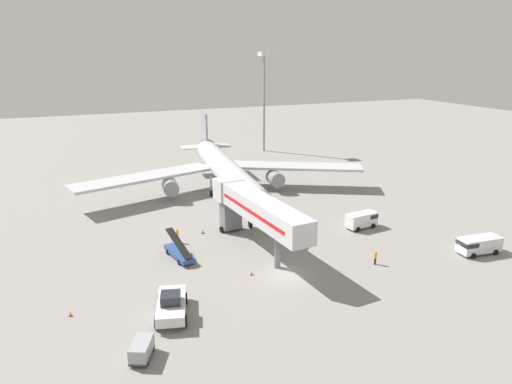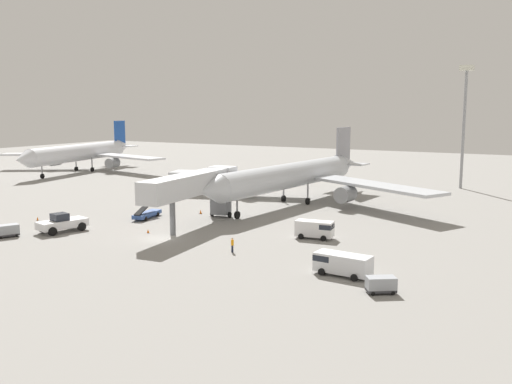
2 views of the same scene
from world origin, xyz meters
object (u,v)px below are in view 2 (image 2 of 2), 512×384
(service_van_far_right, at_px, (341,263))
(ground_crew_worker_midground, at_px, (232,245))
(baggage_cart_near_center, at_px, (7,230))
(apron_light_mast, at_px, (465,103))
(belt_loader_truck, at_px, (147,213))
(safety_cone_bravo, at_px, (201,212))
(ground_crew_worker_foreground, at_px, (172,207))
(airplane_background, at_px, (82,153))
(pushback_tug, at_px, (62,223))
(service_van_rear_left, at_px, (316,229))
(baggage_cart_outer_left, at_px, (381,284))
(safety_cone_alpha, at_px, (148,231))
(safety_cone_charlie, at_px, (38,219))
(jet_bridge, at_px, (196,185))
(airplane_at_gate, at_px, (294,176))

(service_van_far_right, xyz_separation_m, ground_crew_worker_midground, (-13.32, 2.28, -0.32))
(baggage_cart_near_center, bearing_deg, apron_light_mast, 59.61)
(belt_loader_truck, xyz_separation_m, safety_cone_bravo, (4.78, 6.43, -0.43))
(ground_crew_worker_foreground, distance_m, airplane_background, 63.00)
(belt_loader_truck, height_order, ground_crew_worker_midground, belt_loader_truck)
(baggage_cart_near_center, distance_m, airplane_background, 71.78)
(pushback_tug, bearing_deg, service_van_rear_left, 22.23)
(belt_loader_truck, distance_m, baggage_cart_outer_left, 41.76)
(ground_crew_worker_foreground, xyz_separation_m, safety_cone_alpha, (5.41, -12.02, -0.74))
(safety_cone_charlie, bearing_deg, service_van_rear_left, 12.57)
(pushback_tug, bearing_deg, ground_crew_worker_midground, 4.08)
(ground_crew_worker_midground, bearing_deg, pushback_tug, -175.92)
(jet_bridge, distance_m, baggage_cart_near_center, 23.76)
(jet_bridge, bearing_deg, ground_crew_worker_foreground, 146.25)
(pushback_tug, bearing_deg, apron_light_mast, 59.93)
(ground_crew_worker_foreground, xyz_separation_m, apron_light_mast, (33.15, 48.32, 15.55))
(ground_crew_worker_midground, xyz_separation_m, safety_cone_alpha, (-14.21, 3.01, -0.62))
(jet_bridge, height_order, ground_crew_worker_foreground, jet_bridge)
(jet_bridge, distance_m, safety_cone_charlie, 23.52)
(ground_crew_worker_midground, bearing_deg, belt_loader_truck, 153.11)
(service_van_rear_left, xyz_separation_m, baggage_cart_near_center, (-33.13, -17.38, -0.39))
(safety_cone_alpha, height_order, safety_cone_charlie, safety_cone_alpha)
(safety_cone_alpha, bearing_deg, safety_cone_charlie, -176.31)
(service_van_far_right, bearing_deg, pushback_tug, 179.15)
(airplane_background, xyz_separation_m, apron_light_mast, (86.16, 14.50, 11.87))
(belt_loader_truck, distance_m, safety_cone_charlie, 15.09)
(airplane_at_gate, xyz_separation_m, apron_light_mast, (20.96, 31.63, 11.91))
(airplane_at_gate, distance_m, service_van_rear_left, 25.15)
(airplane_at_gate, distance_m, service_van_far_right, 39.98)
(service_van_rear_left, bearing_deg, airplane_at_gate, 120.92)
(safety_cone_alpha, distance_m, safety_cone_bravo, 13.90)
(airplane_background, bearing_deg, pushback_tug, -46.21)
(airplane_background, bearing_deg, jet_bridge, -32.70)
(safety_cone_alpha, relative_size, safety_cone_bravo, 0.78)
(ground_crew_worker_foreground, relative_size, safety_cone_bravo, 2.97)
(service_van_rear_left, height_order, baggage_cart_near_center, service_van_rear_left)
(safety_cone_alpha, bearing_deg, service_van_far_right, -10.87)
(pushback_tug, height_order, ground_crew_worker_midground, pushback_tug)
(service_van_far_right, distance_m, ground_crew_worker_midground, 13.51)
(ground_crew_worker_midground, bearing_deg, safety_cone_charlie, 176.86)
(apron_light_mast, bearing_deg, service_van_far_right, -90.19)
(service_van_rear_left, bearing_deg, safety_cone_alpha, -159.48)
(airplane_at_gate, height_order, apron_light_mast, apron_light_mast)
(service_van_far_right, xyz_separation_m, baggage_cart_outer_left, (4.77, -3.28, -0.38))
(service_van_far_right, height_order, ground_crew_worker_midground, service_van_far_right)
(service_van_far_right, relative_size, ground_crew_worker_foreground, 2.97)
(belt_loader_truck, bearing_deg, safety_cone_charlie, -145.26)
(baggage_cart_near_center, height_order, safety_cone_bravo, baggage_cart_near_center)
(belt_loader_truck, height_order, baggage_cart_outer_left, belt_loader_truck)
(ground_crew_worker_foreground, bearing_deg, safety_cone_bravo, 24.83)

